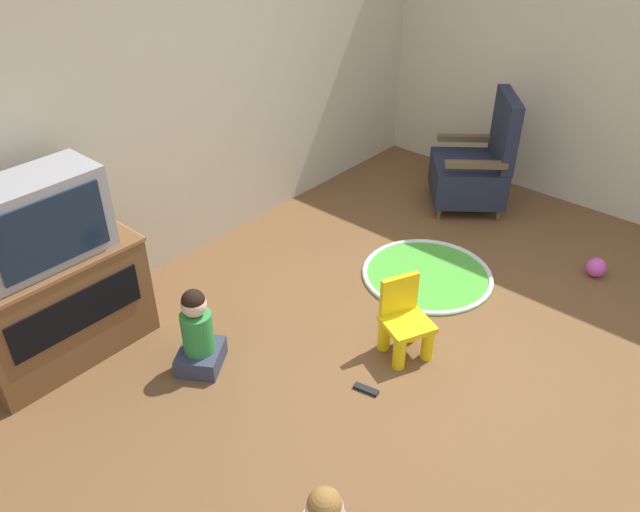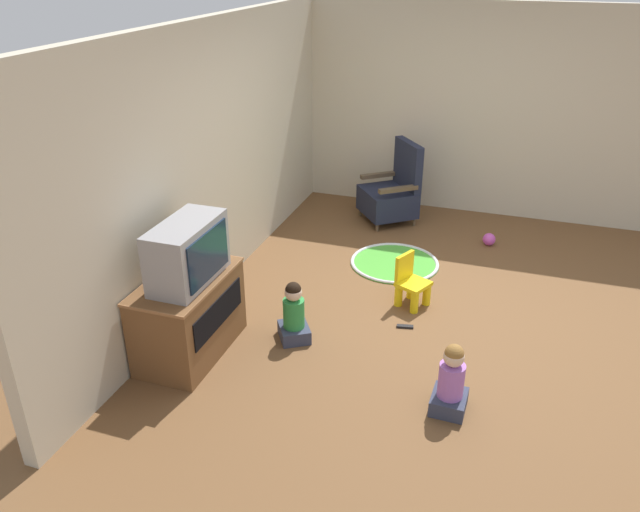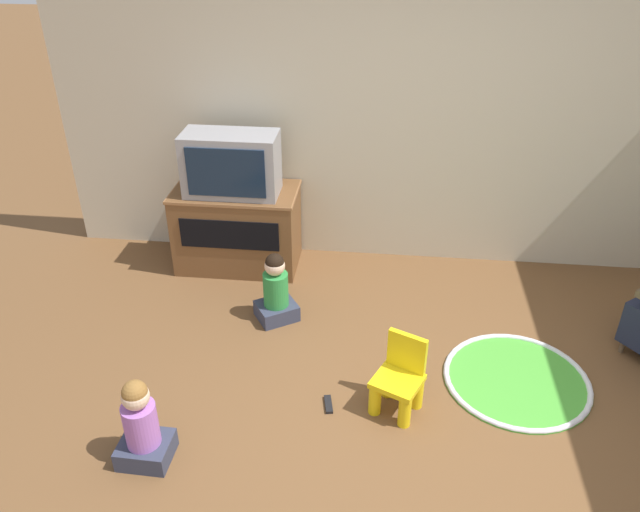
{
  "view_description": "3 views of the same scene",
  "coord_description": "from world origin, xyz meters",
  "px_view_note": "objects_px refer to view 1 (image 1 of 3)",
  "views": [
    {
      "loc": [
        -2.67,
        -1.3,
        2.64
      ],
      "look_at": [
        -0.45,
        0.63,
        0.71
      ],
      "focal_mm": 35.0,
      "sensor_mm": 36.0,
      "label": 1
    },
    {
      "loc": [
        -5.3,
        -0.59,
        3.09
      ],
      "look_at": [
        -0.85,
        0.91,
        0.76
      ],
      "focal_mm": 35.0,
      "sensor_mm": 36.0,
      "label": 2
    },
    {
      "loc": [
        -0.27,
        -2.69,
        2.82
      ],
      "look_at": [
        -0.63,
        0.54,
        0.89
      ],
      "focal_mm": 35.0,
      "sensor_mm": 36.0,
      "label": 3
    }
  ],
  "objects_px": {
    "black_armchair": "(475,167)",
    "remote_control": "(366,389)",
    "tv_cabinet": "(55,303)",
    "television": "(35,221)",
    "toy_ball": "(596,267)",
    "yellow_kid_chair": "(405,325)",
    "child_watching_left": "(198,334)"
  },
  "relations": [
    {
      "from": "black_armchair",
      "to": "remote_control",
      "type": "bearing_deg",
      "value": -22.42
    },
    {
      "from": "child_watching_left",
      "to": "toy_ball",
      "type": "height_order",
      "value": "child_watching_left"
    },
    {
      "from": "television",
      "to": "child_watching_left",
      "type": "distance_m",
      "value": 1.09
    },
    {
      "from": "black_armchair",
      "to": "yellow_kid_chair",
      "type": "distance_m",
      "value": 2.07
    },
    {
      "from": "tv_cabinet",
      "to": "black_armchair",
      "type": "height_order",
      "value": "black_armchair"
    },
    {
      "from": "toy_ball",
      "to": "television",
      "type": "bearing_deg",
      "value": 144.04
    },
    {
      "from": "tv_cabinet",
      "to": "toy_ball",
      "type": "xyz_separation_m",
      "value": [
        2.96,
        -2.2,
        -0.29
      ]
    },
    {
      "from": "yellow_kid_chair",
      "to": "remote_control",
      "type": "relative_size",
      "value": 3.24
    },
    {
      "from": "tv_cabinet",
      "to": "child_watching_left",
      "type": "height_order",
      "value": "tv_cabinet"
    },
    {
      "from": "tv_cabinet",
      "to": "yellow_kid_chair",
      "type": "xyz_separation_m",
      "value": [
        1.37,
        -1.6,
        -0.16
      ]
    },
    {
      "from": "black_armchair",
      "to": "yellow_kid_chair",
      "type": "bearing_deg",
      "value": -20.26
    },
    {
      "from": "remote_control",
      "to": "yellow_kid_chair",
      "type": "bearing_deg",
      "value": -95.98
    },
    {
      "from": "child_watching_left",
      "to": "toy_ball",
      "type": "relative_size",
      "value": 3.89
    },
    {
      "from": "toy_ball",
      "to": "remote_control",
      "type": "distance_m",
      "value": 2.1
    },
    {
      "from": "black_armchair",
      "to": "yellow_kid_chair",
      "type": "height_order",
      "value": "black_armchair"
    },
    {
      "from": "television",
      "to": "black_armchair",
      "type": "distance_m",
      "value": 3.5
    },
    {
      "from": "television",
      "to": "remote_control",
      "type": "distance_m",
      "value": 2.07
    },
    {
      "from": "television",
      "to": "remote_control",
      "type": "height_order",
      "value": "television"
    },
    {
      "from": "black_armchair",
      "to": "toy_ball",
      "type": "height_order",
      "value": "black_armchair"
    },
    {
      "from": "tv_cabinet",
      "to": "toy_ball",
      "type": "relative_size",
      "value": 7.15
    },
    {
      "from": "remote_control",
      "to": "tv_cabinet",
      "type": "bearing_deg",
      "value": 18.18
    },
    {
      "from": "television",
      "to": "black_armchair",
      "type": "bearing_deg",
      "value": -15.35
    },
    {
      "from": "tv_cabinet",
      "to": "yellow_kid_chair",
      "type": "relative_size",
      "value": 2.04
    },
    {
      "from": "child_watching_left",
      "to": "remote_control",
      "type": "xyz_separation_m",
      "value": [
        0.48,
        -0.89,
        -0.23
      ]
    },
    {
      "from": "black_armchair",
      "to": "remote_control",
      "type": "xyz_separation_m",
      "value": [
        -2.39,
        -0.68,
        -0.35
      ]
    },
    {
      "from": "yellow_kid_chair",
      "to": "child_watching_left",
      "type": "bearing_deg",
      "value": 161.86
    },
    {
      "from": "tv_cabinet",
      "to": "remote_control",
      "type": "bearing_deg",
      "value": -60.33
    },
    {
      "from": "black_armchair",
      "to": "toy_ball",
      "type": "relative_size",
      "value": 6.9
    },
    {
      "from": "tv_cabinet",
      "to": "remote_control",
      "type": "relative_size",
      "value": 6.58
    },
    {
      "from": "television",
      "to": "yellow_kid_chair",
      "type": "height_order",
      "value": "television"
    },
    {
      "from": "tv_cabinet",
      "to": "television",
      "type": "height_order",
      "value": "television"
    },
    {
      "from": "television",
      "to": "remote_control",
      "type": "relative_size",
      "value": 4.8
    }
  ]
}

